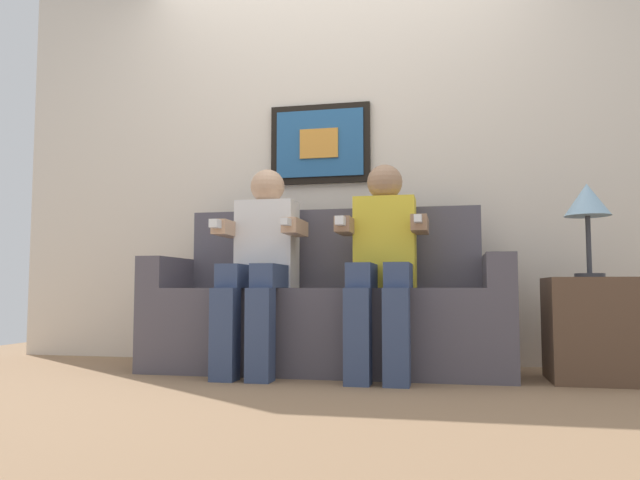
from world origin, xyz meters
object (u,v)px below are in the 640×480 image
at_px(couch, 327,313).
at_px(table_lamp, 587,204).
at_px(side_table_right, 590,329).
at_px(person_on_right, 383,257).
at_px(person_on_left, 260,259).

distance_m(couch, table_lamp, 1.44).
xyz_separation_m(side_table_right, table_lamp, (0.00, -0.01, 0.61)).
distance_m(person_on_right, table_lamp, 1.03).
height_order(person_on_left, table_lamp, person_on_left).
bearing_deg(side_table_right, person_on_right, -176.46).
height_order(couch, table_lamp, table_lamp).
bearing_deg(person_on_right, side_table_right, 3.54).
distance_m(person_on_right, side_table_right, 1.06).
distance_m(person_on_left, side_table_right, 1.69).
height_order(couch, side_table_right, couch).
distance_m(couch, person_on_right, 0.47).
xyz_separation_m(couch, person_on_right, (0.33, -0.17, 0.29)).
bearing_deg(person_on_right, person_on_left, 180.00).
height_order(person_on_left, side_table_right, person_on_left).
xyz_separation_m(couch, person_on_left, (-0.33, -0.17, 0.29)).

